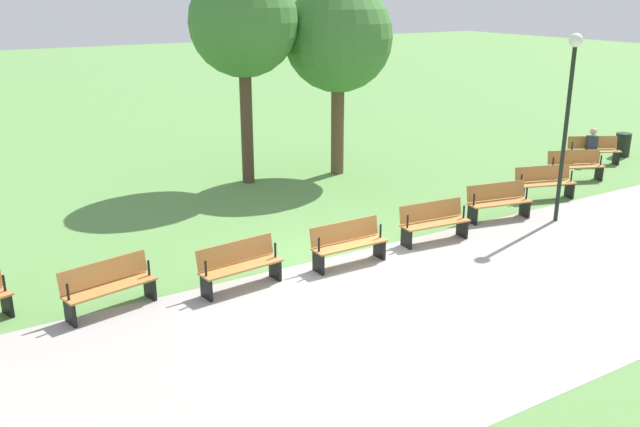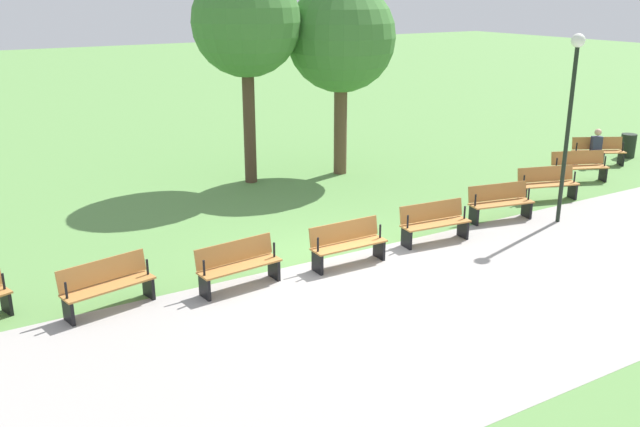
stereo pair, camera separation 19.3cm
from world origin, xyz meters
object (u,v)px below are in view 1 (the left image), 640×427
bench_5 (348,243)px  person_seated (593,146)px  bench_2 (544,182)px  bench_3 (498,201)px  bench_4 (434,221)px  tree_1 (243,23)px  bench_6 (240,265)px  lamp_post (569,96)px  bench_0 (593,150)px  tree_0 (338,38)px  bench_7 (108,285)px  trash_bin (623,145)px  bench_1 (575,165)px

bench_5 → person_seated: bearing=-166.2°
bench_2 → bench_3: bearing=30.9°
bench_4 → tree_1: bearing=-73.1°
bench_6 → lamp_post: (-8.35, 0.49, 2.61)m
bench_0 → tree_0: 9.17m
bench_5 → bench_7: same height
bench_6 → tree_1: tree_1 is taller
bench_4 → person_seated: 9.40m
lamp_post → bench_6: bearing=-3.4°
trash_bin → bench_2: bearing=17.9°
tree_1 → trash_bin: bearing=163.0°
bench_5 → bench_6: bearing=-2.8°
bench_0 → bench_7: same height
tree_0 → bench_1: bearing=141.1°
bench_4 → bench_3: bearing=-166.0°
bench_4 → bench_5: size_ratio=1.02×
person_seated → bench_5: bearing=42.0°
bench_6 → trash_bin: 16.04m
tree_0 → bench_7: bearing=34.0°
bench_0 → tree_1: (10.51, -3.95, 4.07)m
tree_0 → trash_bin: bearing=161.1°
bench_0 → bench_6: size_ratio=0.99×
tree_1 → bench_7: bearing=47.4°
bench_7 → trash_bin: 18.34m
bench_1 → bench_4: size_ratio=1.01×
bench_2 → lamp_post: lamp_post is taller
tree_1 → person_seated: bearing=158.8°
bench_0 → bench_5: 11.93m
bench_1 → bench_7: 14.25m
bench_1 → bench_5: (9.40, 1.86, 0.00)m
tree_1 → lamp_post: tree_1 is taller
bench_5 → person_seated: (-11.41, -2.81, 0.17)m
lamp_post → person_seated: bearing=-149.8°
bench_0 → bench_4: size_ratio=0.99×
bench_7 → lamp_post: bearing=164.2°
bench_7 → trash_bin: (-18.15, -2.60, -0.07)m
bench_3 → tree_0: 6.93m
bench_6 → lamp_post: 8.76m
bench_2 → trash_bin: (-6.24, -2.02, -0.07)m
bench_2 → tree_0: 7.16m
bench_2 → tree_1: size_ratio=0.28×
bench_3 → tree_1: size_ratio=0.28×
bench_1 → bench_6: (11.80, 1.74, 0.00)m
bench_4 → trash_bin: 11.35m
bench_0 → tree_0: size_ratio=0.29×
person_seated → bench_0: bearing=-127.0°
bench_4 → bench_1: bearing=-160.4°
bench_4 → tree_0: tree_0 is taller
bench_7 → tree_1: size_ratio=0.28×
bench_5 → trash_bin: 13.71m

